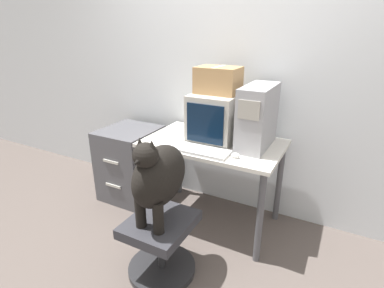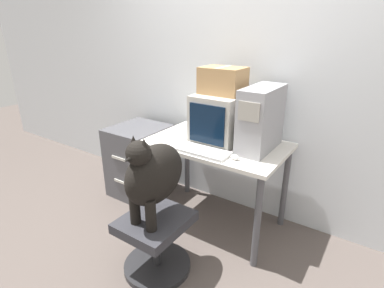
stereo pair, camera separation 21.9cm
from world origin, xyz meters
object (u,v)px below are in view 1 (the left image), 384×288
(crt_monitor, at_px, (217,117))
(office_chair, at_px, (161,243))
(dog, at_px, (158,176))
(pc_tower, at_px, (258,117))
(keyboard, at_px, (199,150))
(filing_cabinet, at_px, (131,163))
(cardboard_box, at_px, (218,80))

(crt_monitor, xyz_separation_m, office_chair, (-0.05, -0.79, -0.72))
(dog, bearing_deg, office_chair, -90.00)
(pc_tower, distance_m, office_chair, 1.17)
(keyboard, relative_size, filing_cabinet, 0.63)
(cardboard_box, bearing_deg, office_chair, -93.94)
(crt_monitor, relative_size, office_chair, 0.96)
(cardboard_box, bearing_deg, filing_cabinet, -177.27)
(office_chair, height_order, cardboard_box, cardboard_box)
(office_chair, height_order, dog, dog)
(pc_tower, distance_m, cardboard_box, 0.42)
(cardboard_box, bearing_deg, pc_tower, -1.22)
(cardboard_box, bearing_deg, keyboard, -89.68)
(filing_cabinet, height_order, cardboard_box, cardboard_box)
(pc_tower, xyz_separation_m, cardboard_box, (-0.34, 0.01, 0.25))
(pc_tower, distance_m, filing_cabinet, 1.41)
(pc_tower, bearing_deg, dog, -116.65)
(dog, relative_size, filing_cabinet, 0.86)
(keyboard, distance_m, cardboard_box, 0.58)
(filing_cabinet, bearing_deg, pc_tower, 1.66)
(keyboard, bearing_deg, crt_monitor, 90.32)
(office_chair, height_order, filing_cabinet, filing_cabinet)
(crt_monitor, bearing_deg, keyboard, -89.68)
(crt_monitor, xyz_separation_m, cardboard_box, (-0.00, 0.00, 0.30))
(office_chair, relative_size, filing_cabinet, 0.67)
(keyboard, bearing_deg, dog, -96.89)
(office_chair, xyz_separation_m, dog, (0.00, 0.01, 0.52))
(keyboard, distance_m, filing_cabinet, 1.04)
(keyboard, height_order, dog, dog)
(crt_monitor, xyz_separation_m, filing_cabinet, (-0.91, -0.04, -0.60))
(crt_monitor, height_order, dog, crt_monitor)
(office_chair, bearing_deg, crt_monitor, 86.04)
(cardboard_box, bearing_deg, dog, -93.97)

